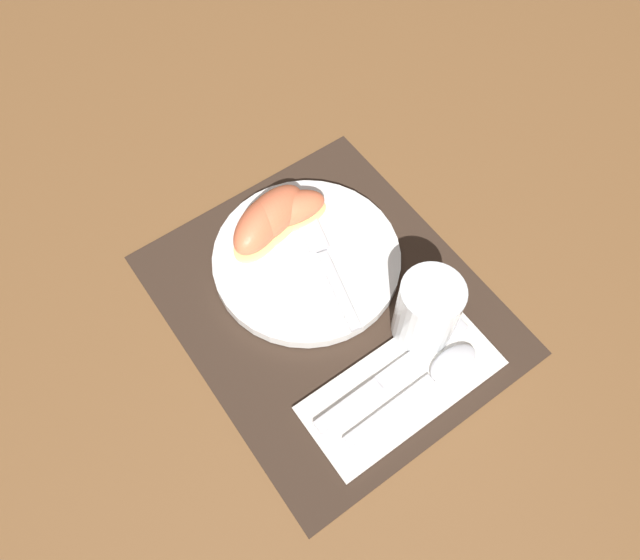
% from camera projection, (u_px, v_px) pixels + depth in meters
% --- Properties ---
extents(ground_plane, '(3.00, 3.00, 0.00)m').
position_uv_depth(ground_plane, '(329.00, 304.00, 0.76)').
color(ground_plane, brown).
extents(placemat, '(0.41, 0.35, 0.00)m').
position_uv_depth(placemat, '(329.00, 303.00, 0.76)').
color(placemat, '#38281E').
rests_on(placemat, ground_plane).
extents(plate, '(0.24, 0.24, 0.02)m').
position_uv_depth(plate, '(307.00, 259.00, 0.78)').
color(plate, white).
rests_on(plate, placemat).
extents(juice_glass, '(0.07, 0.07, 0.10)m').
position_uv_depth(juice_glass, '(426.00, 313.00, 0.71)').
color(juice_glass, silver).
rests_on(juice_glass, placemat).
extents(napkin, '(0.10, 0.23, 0.00)m').
position_uv_depth(napkin, '(402.00, 385.00, 0.71)').
color(napkin, white).
rests_on(napkin, placemat).
extents(knife, '(0.02, 0.22, 0.01)m').
position_uv_depth(knife, '(390.00, 376.00, 0.71)').
color(knife, silver).
rests_on(knife, napkin).
extents(spoon, '(0.03, 0.19, 0.01)m').
position_uv_depth(spoon, '(437.00, 375.00, 0.71)').
color(spoon, silver).
rests_on(spoon, napkin).
extents(fork, '(0.18, 0.06, 0.00)m').
position_uv_depth(fork, '(323.00, 256.00, 0.77)').
color(fork, silver).
rests_on(fork, plate).
extents(citrus_wedge_0, '(0.07, 0.11, 0.04)m').
position_uv_depth(citrus_wedge_0, '(287.00, 211.00, 0.79)').
color(citrus_wedge_0, '#F4DB84').
rests_on(citrus_wedge_0, plate).
extents(citrus_wedge_1, '(0.08, 0.12, 0.05)m').
position_uv_depth(citrus_wedge_1, '(270.00, 217.00, 0.78)').
color(citrus_wedge_1, '#F4DB84').
rests_on(citrus_wedge_1, plate).
extents(citrus_wedge_2, '(0.09, 0.11, 0.05)m').
position_uv_depth(citrus_wedge_2, '(260.00, 226.00, 0.77)').
color(citrus_wedge_2, '#F4DB84').
rests_on(citrus_wedge_2, plate).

